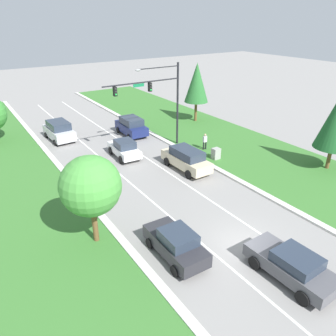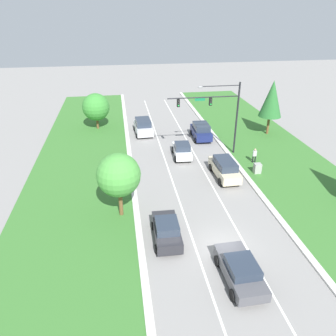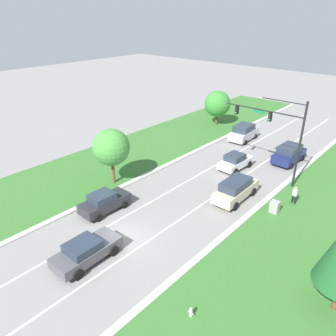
{
  "view_description": "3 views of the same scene",
  "coord_description": "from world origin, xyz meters",
  "px_view_note": "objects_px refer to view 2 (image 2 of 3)",
  "views": [
    {
      "loc": [
        -11.99,
        -10.28,
        12.22
      ],
      "look_at": [
        0.58,
        8.83,
        1.45
      ],
      "focal_mm": 35.0,
      "sensor_mm": 36.0,
      "label": 1
    },
    {
      "loc": [
        -6.53,
        -17.36,
        15.48
      ],
      "look_at": [
        -2.28,
        9.99,
        1.6
      ],
      "focal_mm": 35.0,
      "sensor_mm": 36.0,
      "label": 2
    },
    {
      "loc": [
        15.45,
        -12.17,
        15.02
      ],
      "look_at": [
        -2.28,
        7.88,
        2.11
      ],
      "focal_mm": 35.0,
      "sensor_mm": 36.0,
      "label": 3
    }
  ],
  "objects_px": {
    "graphite_sedan": "(240,270)",
    "pedestrian": "(255,155)",
    "charcoal_sedan": "(167,230)",
    "utility_cabinet": "(257,169)",
    "white_sedan": "(182,150)",
    "silver_suv": "(143,126)",
    "traffic_signal_mast": "(218,108)",
    "champagne_suv": "(225,168)",
    "oak_far_left_tree": "(96,107)",
    "navy_suv": "(201,131)",
    "conifer_near_right_tree": "(272,99)",
    "oak_near_left_tree": "(119,175)"
  },
  "relations": [
    {
      "from": "charcoal_sedan",
      "to": "silver_suv",
      "type": "xyz_separation_m",
      "value": [
        0.22,
        22.21,
        0.19
      ]
    },
    {
      "from": "charcoal_sedan",
      "to": "conifer_near_right_tree",
      "type": "bearing_deg",
      "value": 51.11
    },
    {
      "from": "charcoal_sedan",
      "to": "white_sedan",
      "type": "relative_size",
      "value": 1.02
    },
    {
      "from": "silver_suv",
      "to": "pedestrian",
      "type": "relative_size",
      "value": 2.79
    },
    {
      "from": "graphite_sedan",
      "to": "pedestrian",
      "type": "distance_m",
      "value": 17.61
    },
    {
      "from": "traffic_signal_mast",
      "to": "utility_cabinet",
      "type": "height_order",
      "value": "traffic_signal_mast"
    },
    {
      "from": "champagne_suv",
      "to": "graphite_sedan",
      "type": "relative_size",
      "value": 1.08
    },
    {
      "from": "graphite_sedan",
      "to": "charcoal_sedan",
      "type": "bearing_deg",
      "value": 128.8
    },
    {
      "from": "silver_suv",
      "to": "oak_near_left_tree",
      "type": "relative_size",
      "value": 0.87
    },
    {
      "from": "silver_suv",
      "to": "oak_near_left_tree",
      "type": "xyz_separation_m",
      "value": [
        -3.41,
        -18.55,
        2.67
      ]
    },
    {
      "from": "utility_cabinet",
      "to": "pedestrian",
      "type": "xyz_separation_m",
      "value": [
        0.63,
        2.4,
        0.39
      ]
    },
    {
      "from": "white_sedan",
      "to": "pedestrian",
      "type": "distance_m",
      "value": 7.9
    },
    {
      "from": "traffic_signal_mast",
      "to": "champagne_suv",
      "type": "relative_size",
      "value": 1.61
    },
    {
      "from": "traffic_signal_mast",
      "to": "champagne_suv",
      "type": "height_order",
      "value": "traffic_signal_mast"
    },
    {
      "from": "champagne_suv",
      "to": "silver_suv",
      "type": "relative_size",
      "value": 1.08
    },
    {
      "from": "utility_cabinet",
      "to": "oak_near_left_tree",
      "type": "height_order",
      "value": "oak_near_left_tree"
    },
    {
      "from": "charcoal_sedan",
      "to": "navy_suv",
      "type": "relative_size",
      "value": 0.94
    },
    {
      "from": "oak_near_left_tree",
      "to": "graphite_sedan",
      "type": "bearing_deg",
      "value": -49.4
    },
    {
      "from": "white_sedan",
      "to": "silver_suv",
      "type": "relative_size",
      "value": 0.9
    },
    {
      "from": "traffic_signal_mast",
      "to": "utility_cabinet",
      "type": "bearing_deg",
      "value": -61.53
    },
    {
      "from": "champagne_suv",
      "to": "traffic_signal_mast",
      "type": "bearing_deg",
      "value": 81.99
    },
    {
      "from": "oak_near_left_tree",
      "to": "silver_suv",
      "type": "bearing_deg",
      "value": 79.6
    },
    {
      "from": "white_sedan",
      "to": "oak_far_left_tree",
      "type": "bearing_deg",
      "value": 134.93
    },
    {
      "from": "navy_suv",
      "to": "utility_cabinet",
      "type": "relative_size",
      "value": 4.17
    },
    {
      "from": "traffic_signal_mast",
      "to": "white_sedan",
      "type": "distance_m",
      "value": 6.01
    },
    {
      "from": "navy_suv",
      "to": "champagne_suv",
      "type": "bearing_deg",
      "value": -89.67
    },
    {
      "from": "charcoal_sedan",
      "to": "navy_suv",
      "type": "xyz_separation_m",
      "value": [
        7.38,
        19.38,
        0.17
      ]
    },
    {
      "from": "white_sedan",
      "to": "oak_near_left_tree",
      "type": "xyz_separation_m",
      "value": [
        -7.08,
        -10.45,
        2.84
      ]
    },
    {
      "from": "traffic_signal_mast",
      "to": "conifer_near_right_tree",
      "type": "height_order",
      "value": "traffic_signal_mast"
    },
    {
      "from": "champagne_suv",
      "to": "silver_suv",
      "type": "distance_m",
      "value": 15.13
    },
    {
      "from": "utility_cabinet",
      "to": "oak_far_left_tree",
      "type": "relative_size",
      "value": 0.22
    },
    {
      "from": "traffic_signal_mast",
      "to": "utility_cabinet",
      "type": "relative_size",
      "value": 7.41
    },
    {
      "from": "oak_far_left_tree",
      "to": "charcoal_sedan",
      "type": "bearing_deg",
      "value": -76.89
    },
    {
      "from": "graphite_sedan",
      "to": "utility_cabinet",
      "type": "xyz_separation_m",
      "value": [
        6.78,
        13.58,
        -0.28
      ]
    },
    {
      "from": "champagne_suv",
      "to": "navy_suv",
      "type": "bearing_deg",
      "value": 87.62
    },
    {
      "from": "graphite_sedan",
      "to": "white_sedan",
      "type": "relative_size",
      "value": 1.11
    },
    {
      "from": "charcoal_sedan",
      "to": "navy_suv",
      "type": "bearing_deg",
      "value": 70.4
    },
    {
      "from": "white_sedan",
      "to": "utility_cabinet",
      "type": "bearing_deg",
      "value": -33.78
    },
    {
      "from": "conifer_near_right_tree",
      "to": "silver_suv",
      "type": "bearing_deg",
      "value": 170.57
    },
    {
      "from": "graphite_sedan",
      "to": "pedestrian",
      "type": "relative_size",
      "value": 2.78
    },
    {
      "from": "traffic_signal_mast",
      "to": "oak_far_left_tree",
      "type": "relative_size",
      "value": 1.66
    },
    {
      "from": "conifer_near_right_tree",
      "to": "oak_near_left_tree",
      "type": "distance_m",
      "value": 25.26
    },
    {
      "from": "traffic_signal_mast",
      "to": "conifer_near_right_tree",
      "type": "distance_m",
      "value": 10.14
    },
    {
      "from": "white_sedan",
      "to": "conifer_near_right_tree",
      "type": "distance_m",
      "value": 14.22
    },
    {
      "from": "oak_near_left_tree",
      "to": "champagne_suv",
      "type": "bearing_deg",
      "value": 26.28
    },
    {
      "from": "white_sedan",
      "to": "oak_near_left_tree",
      "type": "height_order",
      "value": "oak_near_left_tree"
    },
    {
      "from": "navy_suv",
      "to": "oak_near_left_tree",
      "type": "xyz_separation_m",
      "value": [
        -10.57,
        -15.72,
        2.69
      ]
    },
    {
      "from": "traffic_signal_mast",
      "to": "white_sedan",
      "type": "xyz_separation_m",
      "value": [
        -3.91,
        -0.16,
        -4.57
      ]
    },
    {
      "from": "traffic_signal_mast",
      "to": "oak_far_left_tree",
      "type": "bearing_deg",
      "value": 141.57
    },
    {
      "from": "charcoal_sedan",
      "to": "utility_cabinet",
      "type": "height_order",
      "value": "charcoal_sedan"
    }
  ]
}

